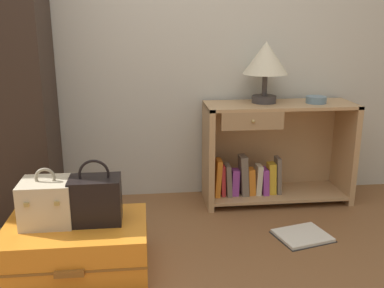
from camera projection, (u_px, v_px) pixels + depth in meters
back_wall at (164, 18)px, 3.06m from camera, size 6.40×0.10×2.60m
bookshelf at (271, 154)px, 3.16m from camera, size 1.05×0.38×0.73m
table_lamp at (266, 61)px, 3.00m from camera, size 0.31×0.31×0.42m
bowl at (316, 100)px, 3.06m from camera, size 0.14×0.14×0.05m
suitcase_large at (77, 247)px, 2.30m from camera, size 0.74×0.51×0.26m
train_case at (47, 202)px, 2.25m from camera, size 0.26×0.24×0.30m
handbag at (96, 199)px, 2.27m from camera, size 0.26×0.18×0.34m
open_book_on_floor at (302, 236)px, 2.68m from camera, size 0.38×0.34×0.02m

